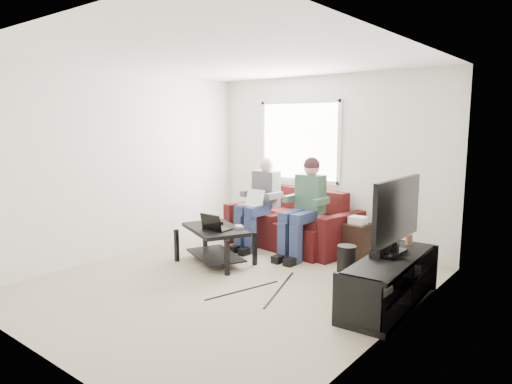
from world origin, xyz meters
The scene contains 26 objects.
floor centered at (0.00, 0.00, 0.00)m, with size 4.50×4.50×0.00m, color #B7AA8E.
ceiling centered at (0.00, 0.00, 2.60)m, with size 4.50×4.50×0.00m, color white.
wall_back centered at (0.00, 2.25, 1.30)m, with size 4.50×4.50×0.00m, color silver.
wall_front centered at (0.00, -2.25, 1.30)m, with size 4.50×4.50×0.00m, color silver.
wall_left centered at (-2.00, 0.00, 1.30)m, with size 4.50×4.50×0.00m, color silver.
wall_right centered at (2.00, 0.00, 1.30)m, with size 4.50×4.50×0.00m, color silver.
window centered at (-0.50, 2.23, 1.60)m, with size 1.48×0.04×1.28m.
sofa centered at (-0.31, 1.82, 0.32)m, with size 2.00×1.11×0.88m.
person_left centered at (-0.71, 1.48, 0.75)m, with size 0.40×0.70×1.36m.
person_right centered at (0.09, 1.50, 0.81)m, with size 0.40×0.71×1.41m.
laptop_silver centered at (-0.71, 1.29, 0.73)m, with size 0.32×0.22×0.24m, color silver, non-canonical shape.
coffee_table centered at (-0.66, 0.46, 0.37)m, with size 1.16×0.97×0.50m.
laptop_black centered at (-0.54, 0.38, 0.62)m, with size 0.34×0.24×0.24m, color black, non-canonical shape.
controller_a centered at (-0.94, 0.58, 0.52)m, with size 0.14×0.09×0.04m, color silver.
controller_b centered at (-0.76, 0.64, 0.52)m, with size 0.14×0.09×0.04m, color black.
controller_c centered at (-0.36, 0.61, 0.52)m, with size 0.14×0.09×0.04m, color gray.
tv_stand centered at (1.77, 0.53, 0.23)m, with size 0.57×1.59×0.52m.
tv centered at (1.77, 0.63, 0.98)m, with size 0.12×1.10×0.81m.
soundbar centered at (1.65, 0.63, 0.57)m, with size 0.12×0.50×0.10m, color black.
drink_cup centered at (1.72, 1.16, 0.58)m, with size 0.08×0.08×0.12m, color #A46D46.
console_white centered at (1.77, 0.13, 0.31)m, with size 0.30×0.22×0.06m, color silver.
console_grey centered at (1.77, 0.83, 0.32)m, with size 0.34×0.26×0.08m, color gray.
console_black centered at (1.77, 0.48, 0.31)m, with size 0.38×0.30×0.07m, color black.
subwoofer centered at (1.16, 0.73, 0.25)m, with size 0.22×0.22×0.50m, color black.
keyboard_floor centered at (1.50, 0.20, 0.01)m, with size 0.13×0.40×0.02m, color black.
end_table centered at (0.77, 1.80, 0.28)m, with size 0.35×0.35×0.62m.
Camera 1 is at (3.52, -3.87, 1.89)m, focal length 32.00 mm.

